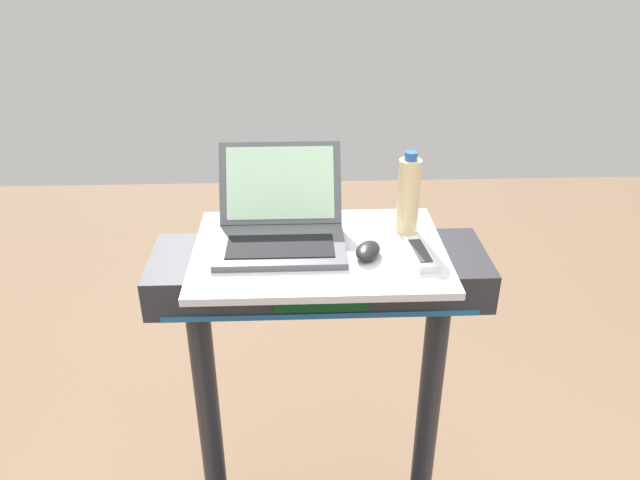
{
  "coord_description": "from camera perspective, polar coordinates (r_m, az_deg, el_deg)",
  "views": [
    {
      "loc": [
        -0.06,
        -0.73,
        1.94
      ],
      "look_at": [
        0.0,
        0.65,
        1.21
      ],
      "focal_mm": 34.49,
      "sensor_mm": 36.0,
      "label": 1
    }
  ],
  "objects": [
    {
      "name": "tv_remote",
      "position": [
        1.6,
        9.26,
        -1.3
      ],
      "size": [
        0.06,
        0.16,
        0.02
      ],
      "color": "silver",
      "rests_on": "desk_board"
    },
    {
      "name": "laptop",
      "position": [
        1.65,
        -3.69,
        1.43
      ],
      "size": [
        0.34,
        0.35,
        0.22
      ],
      "rotation": [
        0.0,
        0.0,
        -0.01
      ],
      "color": "#515459",
      "rests_on": "desk_board"
    },
    {
      "name": "water_bottle",
      "position": [
        1.69,
        8.19,
        4.15
      ],
      "size": [
        0.06,
        0.06,
        0.23
      ],
      "color": "beige",
      "rests_on": "desk_board"
    },
    {
      "name": "computer_mouse",
      "position": [
        1.58,
        4.47,
        -1.0
      ],
      "size": [
        0.09,
        0.11,
        0.03
      ],
      "primitive_type": "ellipsoid",
      "rotation": [
        0.0,
        0.0,
        -0.36
      ],
      "color": "black",
      "rests_on": "desk_board"
    },
    {
      "name": "desk_board",
      "position": [
        1.63,
        -0.07,
        -1.05
      ],
      "size": [
        0.67,
        0.47,
        0.02
      ],
      "primitive_type": "cube",
      "color": "silver",
      "rests_on": "treadmill_base"
    }
  ]
}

